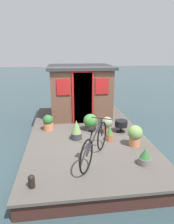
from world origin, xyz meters
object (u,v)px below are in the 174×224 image
object	(u,v)px
potted_plant_ivy	(107,124)
houseboat_cabin	(80,91)
bicycle	(95,143)
potted_plant_rosemary	(48,122)
charcoal_grill	(121,124)
potted_plant_lavender	(76,130)
potted_plant_fern	(145,157)
potted_plant_mint	(90,122)
potted_plant_succulent	(110,134)
mooring_bollard	(31,181)
potted_plant_sage	(135,135)

from	to	relation	value
potted_plant_ivy	houseboat_cabin	bearing A→B (deg)	17.32
bicycle	potted_plant_rosemary	world-z (taller)	bicycle
bicycle	potted_plant_ivy	size ratio (longest dim) A/B	3.10
potted_plant_ivy	charcoal_grill	distance (m)	0.46
potted_plant_lavender	potted_plant_fern	distance (m)	2.03
potted_plant_ivy	potted_plant_rosemary	distance (m)	1.82
potted_plant_lavender	potted_plant_rosemary	xyz separation A→B (m)	(0.79, 0.81, -0.02)
bicycle	potted_plant_mint	bearing A→B (deg)	-4.96
potted_plant_succulent	potted_plant_mint	distance (m)	0.92
potted_plant_succulent	mooring_bollard	size ratio (longest dim) A/B	1.71
potted_plant_lavender	charcoal_grill	xyz separation A→B (m)	(0.34, -1.38, -0.01)
potted_plant_succulent	charcoal_grill	size ratio (longest dim) A/B	1.16
houseboat_cabin	potted_plant_rosemary	bearing A→B (deg)	141.02
houseboat_cabin	potted_plant_succulent	distance (m)	2.59
potted_plant_fern	potted_plant_mint	world-z (taller)	potted_plant_mint
bicycle	charcoal_grill	xyz separation A→B (m)	(1.49, -1.05, -0.14)
houseboat_cabin	potted_plant_succulent	size ratio (longest dim) A/B	5.22
potted_plant_fern	charcoal_grill	xyz separation A→B (m)	(1.85, -0.02, 0.08)
houseboat_cabin	potted_plant_lavender	world-z (taller)	houseboat_cabin
mooring_bollard	charcoal_grill	bearing A→B (deg)	-45.37
potted_plant_sage	potted_plant_fern	bearing A→B (deg)	173.74
potted_plant_ivy	potted_plant_mint	bearing A→B (deg)	54.18
potted_plant_lavender	mooring_bollard	xyz separation A→B (m)	(-1.98, 0.97, -0.12)
bicycle	potted_plant_ivy	xyz separation A→B (m)	(1.42, -0.60, -0.09)
potted_plant_fern	charcoal_grill	bearing A→B (deg)	-0.53
charcoal_grill	potted_plant_succulent	bearing A→B (deg)	139.03
potted_plant_fern	potted_plant_ivy	bearing A→B (deg)	13.74
potted_plant_lavender	charcoal_grill	distance (m)	1.42
potted_plant_fern	potted_plant_rosemary	size ratio (longest dim) A/B	0.76
mooring_bollard	houseboat_cabin	bearing A→B (deg)	-17.32
potted_plant_succulent	potted_plant_ivy	bearing A→B (deg)	-4.51
potted_plant_fern	potted_plant_rosemary	bearing A→B (deg)	43.55
potted_plant_succulent	potted_plant_mint	bearing A→B (deg)	26.58
potted_plant_succulent	potted_plant_rosemary	distance (m)	1.98
charcoal_grill	mooring_bollard	bearing A→B (deg)	134.63
potted_plant_rosemary	charcoal_grill	size ratio (longest dim) A/B	1.29
potted_plant_succulent	potted_plant_rosemary	xyz separation A→B (m)	(1.01, 1.70, 0.03)
potted_plant_fern	potted_plant_succulent	bearing A→B (deg)	20.31
potted_plant_rosemary	potted_plant_mint	size ratio (longest dim) A/B	0.94
bicycle	potted_plant_lavender	size ratio (longest dim) A/B	2.91
bicycle	mooring_bollard	distance (m)	1.57
potted_plant_rosemary	mooring_bollard	distance (m)	2.77
charcoal_grill	mooring_bollard	size ratio (longest dim) A/B	1.47
bicycle	potted_plant_mint	size ratio (longest dim) A/B	3.09
bicycle	potted_plant_rosemary	bearing A→B (deg)	30.55
potted_plant_fern	mooring_bollard	distance (m)	2.39
potted_plant_succulent	mooring_bollard	distance (m)	2.56
potted_plant_sage	charcoal_grill	size ratio (longest dim) A/B	1.47
bicycle	potted_plant_succulent	distance (m)	1.10
potted_plant_ivy	potted_plant_fern	bearing A→B (deg)	-166.26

